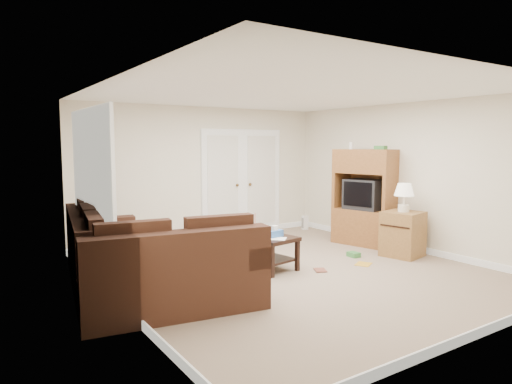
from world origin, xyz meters
TOP-DOWN VIEW (x-y plane):
  - floor at (0.00, 0.00)m, footprint 5.50×5.50m
  - ceiling at (0.00, 0.00)m, footprint 5.00×5.50m
  - wall_left at (-2.50, 0.00)m, footprint 0.02×5.50m
  - wall_right at (2.50, 0.00)m, footprint 0.02×5.50m
  - wall_back at (0.00, 2.75)m, footprint 5.00×0.02m
  - wall_front at (0.00, -2.75)m, footprint 5.00×0.02m
  - baseboards at (0.00, 0.00)m, footprint 5.00×5.50m
  - french_doors at (0.85, 2.71)m, footprint 1.80×0.05m
  - window_left at (-2.46, 1.00)m, footprint 0.05×1.92m
  - sectional_sofa at (-2.17, 0.30)m, footprint 2.11×3.25m
  - coffee_table at (-0.26, 0.51)m, footprint 0.78×1.27m
  - tv_armoire at (2.20, 0.69)m, footprint 0.82×1.18m
  - side_cabinet at (2.04, -0.27)m, footprint 0.66×0.66m
  - space_heater at (2.20, 2.38)m, footprint 0.13×0.12m
  - floor_magazine at (1.13, -0.29)m, footprint 0.34×0.32m
  - floor_greenbox at (1.34, 0.11)m, footprint 0.15×0.20m
  - floor_book at (0.28, -0.16)m, footprint 0.24×0.27m

SIDE VIEW (x-z plane):
  - floor at x=0.00m, z-range 0.00..0.00m
  - floor_magazine at x=1.13m, z-range 0.00..0.01m
  - floor_book at x=0.28m, z-range 0.00..0.02m
  - floor_greenbox at x=1.34m, z-range 0.00..0.08m
  - baseboards at x=0.00m, z-range 0.00..0.10m
  - space_heater at x=2.20m, z-range 0.00..0.29m
  - coffee_table at x=-0.26m, z-range -0.14..0.67m
  - sectional_sofa at x=-2.17m, z-range -0.10..0.82m
  - side_cabinet at x=2.04m, z-range -0.17..1.02m
  - tv_armoire at x=2.20m, z-range -0.05..1.79m
  - french_doors at x=0.85m, z-range -0.03..2.10m
  - wall_left at x=-2.50m, z-range 0.00..2.50m
  - wall_right at x=2.50m, z-range 0.00..2.50m
  - wall_back at x=0.00m, z-range 0.00..2.50m
  - wall_front at x=0.00m, z-range 0.00..2.50m
  - window_left at x=-2.46m, z-range 0.84..2.26m
  - ceiling at x=0.00m, z-range 2.49..2.51m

